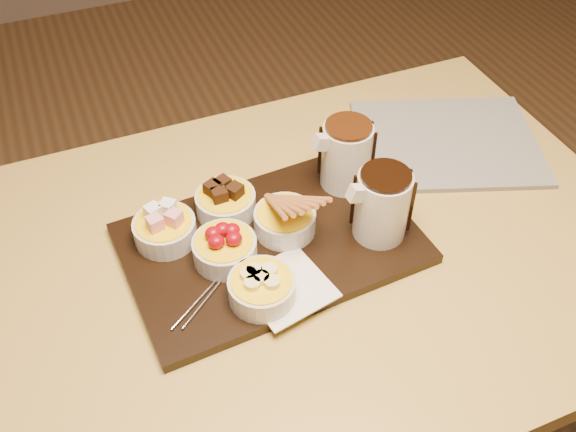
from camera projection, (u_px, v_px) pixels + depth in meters
name	position (u px, v px, depth m)	size (l,w,h in m)	color
dining_table	(286.00, 291.00, 1.10)	(1.20, 0.80, 0.75)	#BC9A46
serving_board	(271.00, 243.00, 1.04)	(0.46, 0.30, 0.02)	black
napkin	(287.00, 287.00, 0.96)	(0.12, 0.12, 0.00)	white
bowl_marshmallows	(165.00, 230.00, 1.02)	(0.10, 0.10, 0.04)	beige
bowl_cake	(226.00, 204.00, 1.06)	(0.10, 0.10, 0.04)	beige
bowl_strawberries	(225.00, 250.00, 0.99)	(0.10, 0.10, 0.04)	beige
bowl_biscotti	(285.00, 221.00, 1.03)	(0.10, 0.10, 0.04)	beige
bowl_bananas	(262.00, 289.00, 0.93)	(0.10, 0.10, 0.04)	beige
pitcher_dark_chocolate	(382.00, 205.00, 1.00)	(0.09, 0.09, 0.12)	silver
pitcher_milk_chocolate	(346.00, 156.00, 1.09)	(0.09, 0.09, 0.12)	silver
fondue_skewers	(226.00, 270.00, 0.98)	(0.26, 0.03, 0.01)	silver
newspaper	(447.00, 142.00, 1.23)	(0.34, 0.27, 0.01)	beige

